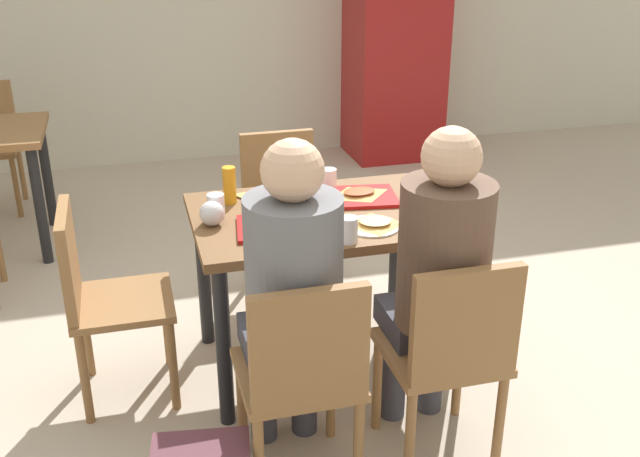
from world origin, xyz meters
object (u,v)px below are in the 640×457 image
(chair_left_end, at_px, (99,291))
(pizza_slice_a, at_px, (289,221))
(tray_red_near, at_px, (283,227))
(person_in_brown_jacket, at_px, (439,267))
(pizza_slice_c, at_px, (266,194))
(soda_can, at_px, (420,187))
(chair_near_right, at_px, (451,349))
(foil_bundle, at_px, (212,213))
(main_table, at_px, (320,236))
(condiment_bottle, at_px, (229,185))
(paper_plate_near_edge, at_px, (372,226))
(drink_fridge, at_px, (395,38))
(person_in_red, at_px, (292,286))
(tray_red_far, at_px, (354,197))
(plastic_cup_c, at_px, (216,206))
(chair_near_left, at_px, (303,372))
(pizza_slice_b, at_px, (359,193))
(chair_far_side, at_px, (282,202))
(plastic_cup_b, at_px, (349,230))
(paper_plate_center, at_px, (273,198))
(plastic_cup_d, at_px, (329,180))
(pizza_slice_d, at_px, (375,222))
(plastic_cup_a, at_px, (296,177))

(chair_left_end, bearing_deg, pizza_slice_a, -8.66)
(tray_red_near, bearing_deg, person_in_brown_jacket, -47.34)
(pizza_slice_c, relative_size, soda_can, 2.15)
(chair_left_end, bearing_deg, chair_near_right, -32.76)
(foil_bundle, bearing_deg, pizza_slice_c, 42.28)
(main_table, xyz_separation_m, chair_left_end, (-0.91, 0.00, -0.13))
(pizza_slice_c, relative_size, condiment_bottle, 1.64)
(paper_plate_near_edge, relative_size, drink_fridge, 0.12)
(person_in_red, xyz_separation_m, tray_red_far, (0.45, 0.73, 0.00))
(person_in_red, xyz_separation_m, condiment_bottle, (-0.08, 0.82, 0.07))
(person_in_red, height_order, plastic_cup_c, person_in_red)
(main_table, xyz_separation_m, paper_plate_near_edge, (0.16, -0.20, 0.11))
(chair_near_left, height_order, chair_left_end, same)
(pizza_slice_b, xyz_separation_m, condiment_bottle, (-0.55, 0.09, 0.06))
(person_in_brown_jacket, height_order, tray_red_far, person_in_brown_jacket)
(main_table, distance_m, foil_bundle, 0.47)
(chair_far_side, bearing_deg, foil_bundle, -120.03)
(paper_plate_near_edge, xyz_separation_m, foil_bundle, (-0.60, 0.19, 0.05))
(plastic_cup_c, bearing_deg, drink_fridge, 57.15)
(plastic_cup_b, distance_m, soda_can, 0.54)
(chair_near_right, relative_size, plastic_cup_b, 8.41)
(person_in_brown_jacket, bearing_deg, condiment_bottle, 126.46)
(person_in_brown_jacket, bearing_deg, person_in_red, 180.00)
(plastic_cup_b, bearing_deg, paper_plate_center, 109.53)
(person_in_red, height_order, soda_can, person_in_red)
(paper_plate_near_edge, xyz_separation_m, plastic_cup_d, (-0.05, 0.44, 0.05))
(paper_plate_center, bearing_deg, soda_can, -17.04)
(tray_red_far, xyz_separation_m, plastic_cup_c, (-0.60, -0.06, 0.04))
(chair_far_side, distance_m, pizza_slice_b, 0.72)
(tray_red_far, xyz_separation_m, soda_can, (0.26, -0.09, 0.05))
(chair_far_side, relative_size, tray_red_far, 2.34)
(person_in_brown_jacket, xyz_separation_m, paper_plate_center, (-0.42, 0.82, -0.00))
(main_table, bearing_deg, tray_red_near, -144.83)
(paper_plate_center, bearing_deg, pizza_slice_d, -50.59)
(soda_can, bearing_deg, plastic_cup_d, 146.95)
(main_table, bearing_deg, paper_plate_near_edge, -52.26)
(chair_near_right, distance_m, pizza_slice_a, 0.81)
(tray_red_far, relative_size, condiment_bottle, 2.25)
(chair_left_end, bearing_deg, plastic_cup_b, -18.59)
(pizza_slice_a, bearing_deg, plastic_cup_a, 73.25)
(paper_plate_center, distance_m, plastic_cup_b, 0.55)
(main_table, bearing_deg, soda_can, 2.37)
(paper_plate_center, xyz_separation_m, paper_plate_near_edge, (0.32, -0.41, 0.00))
(person_in_red, relative_size, paper_plate_near_edge, 5.68)
(tray_red_near, distance_m, soda_can, 0.65)
(chair_left_end, relative_size, plastic_cup_c, 8.41)
(foil_bundle, bearing_deg, chair_near_right, -46.04)
(person_in_brown_jacket, xyz_separation_m, condiment_bottle, (-0.60, 0.82, 0.07))
(foil_bundle, bearing_deg, person_in_red, -72.84)
(pizza_slice_c, height_order, plastic_cup_b, plastic_cup_b)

